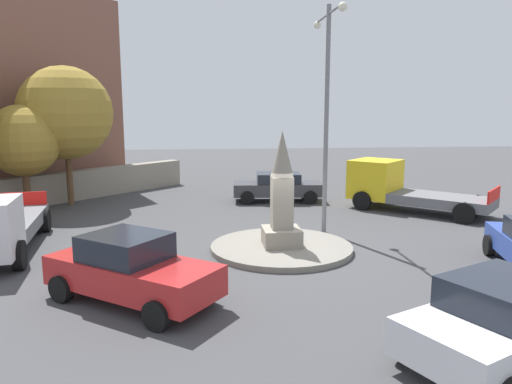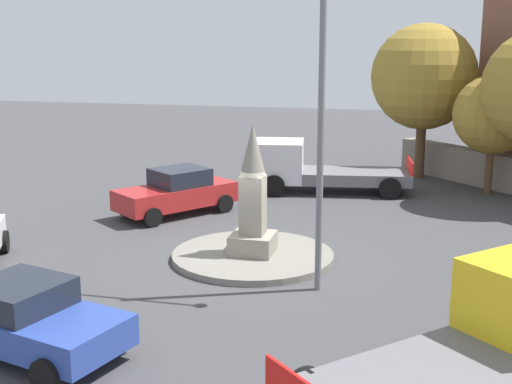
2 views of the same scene
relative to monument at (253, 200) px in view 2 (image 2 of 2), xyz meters
The scene contains 10 objects.
ground_plane 1.68m from the monument, ahead, with size 80.00×80.00×0.00m, color #424244.
traffic_island 1.59m from the monument, ahead, with size 4.50×4.50×0.18m, color gray.
monument is the anchor object (origin of this frame).
streetlamp 4.25m from the monument, 42.12° to the right, with size 3.57×0.28×7.93m.
car_red_parked_left 5.64m from the monument, 132.08° to the left, with size 3.84×4.35×1.61m.
car_blue_parked_right 7.37m from the monument, 113.00° to the right, with size 4.32×2.89×1.46m.
truck_yellow_waiting 8.46m from the monument, 47.33° to the right, with size 5.65×5.75×2.16m.
truck_white_passing 8.82m from the monument, 88.93° to the left, with size 6.35×3.04×2.01m.
tree_mid_cluster 12.32m from the monument, 55.12° to the left, with size 3.05×3.05×4.64m.
tree_far_corner 13.63m from the monument, 71.08° to the left, with size 4.47×4.47×6.59m.
Camera 2 is at (4.44, -17.83, 6.12)m, focal length 48.59 mm.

